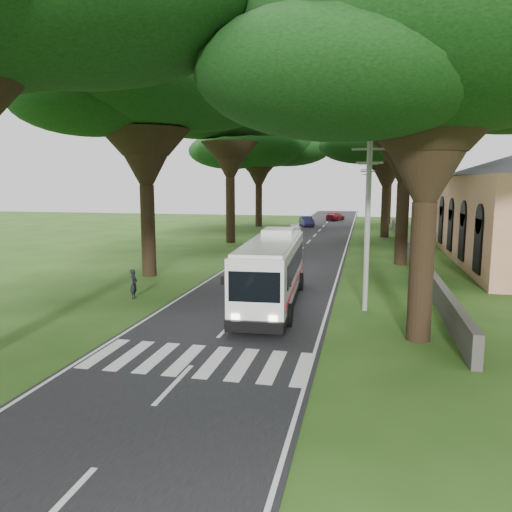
{
  "coord_description": "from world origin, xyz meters",
  "views": [
    {
      "loc": [
        5.37,
        -17.22,
        5.98
      ],
      "look_at": [
        -0.0,
        7.38,
        2.2
      ],
      "focal_mm": 35.0,
      "sensor_mm": 36.0,
      "label": 1
    }
  ],
  "objects_px": {
    "coach_bus": "(272,270)",
    "distant_car_c": "(335,216)",
    "distant_car_b": "(306,221)",
    "pole_near": "(368,221)",
    "pole_mid": "(367,203)",
    "distant_car_a": "(295,228)",
    "pole_far": "(367,196)",
    "pedestrian": "(134,284)"
  },
  "relations": [
    {
      "from": "pole_far",
      "to": "distant_car_c",
      "type": "height_order",
      "value": "pole_far"
    },
    {
      "from": "pole_far",
      "to": "pedestrian",
      "type": "relative_size",
      "value": 5.26
    },
    {
      "from": "coach_bus",
      "to": "distant_car_c",
      "type": "xyz_separation_m",
      "value": [
        -0.14,
        53.86,
        -1.08
      ]
    },
    {
      "from": "coach_bus",
      "to": "distant_car_b",
      "type": "distance_m",
      "value": 43.16
    },
    {
      "from": "pole_far",
      "to": "distant_car_c",
      "type": "bearing_deg",
      "value": 108.05
    },
    {
      "from": "distant_car_b",
      "to": "pedestrian",
      "type": "relative_size",
      "value": 2.62
    },
    {
      "from": "pole_near",
      "to": "pole_mid",
      "type": "bearing_deg",
      "value": 90.0
    },
    {
      "from": "pole_far",
      "to": "distant_car_a",
      "type": "distance_m",
      "value": 10.83
    },
    {
      "from": "coach_bus",
      "to": "distant_car_a",
      "type": "xyz_separation_m",
      "value": [
        -3.51,
        33.37,
        -1.11
      ]
    },
    {
      "from": "pole_mid",
      "to": "coach_bus",
      "type": "xyz_separation_m",
      "value": [
        -4.44,
        -19.8,
        -2.45
      ]
    },
    {
      "from": "pole_near",
      "to": "distant_car_a",
      "type": "relative_size",
      "value": 2.32
    },
    {
      "from": "distant_car_b",
      "to": "distant_car_c",
      "type": "bearing_deg",
      "value": 55.4
    },
    {
      "from": "pole_mid",
      "to": "distant_car_c",
      "type": "relative_size",
      "value": 1.87
    },
    {
      "from": "distant_car_a",
      "to": "pole_far",
      "type": "bearing_deg",
      "value": -149.04
    },
    {
      "from": "distant_car_c",
      "to": "pedestrian",
      "type": "height_order",
      "value": "pedestrian"
    },
    {
      "from": "pole_near",
      "to": "distant_car_c",
      "type": "height_order",
      "value": "pole_near"
    },
    {
      "from": "pole_near",
      "to": "distant_car_b",
      "type": "height_order",
      "value": "pole_near"
    },
    {
      "from": "pole_near",
      "to": "distant_car_a",
      "type": "distance_m",
      "value": 34.68
    },
    {
      "from": "pole_far",
      "to": "pedestrian",
      "type": "xyz_separation_m",
      "value": [
        -11.63,
        -40.02,
        -3.42
      ]
    },
    {
      "from": "coach_bus",
      "to": "distant_car_c",
      "type": "distance_m",
      "value": 53.87
    },
    {
      "from": "pole_far",
      "to": "pedestrian",
      "type": "distance_m",
      "value": 41.82
    },
    {
      "from": "pole_mid",
      "to": "distant_car_a",
      "type": "bearing_deg",
      "value": 120.37
    },
    {
      "from": "pole_mid",
      "to": "pole_far",
      "type": "relative_size",
      "value": 1.0
    },
    {
      "from": "pole_near",
      "to": "distant_car_c",
      "type": "xyz_separation_m",
      "value": [
        -4.58,
        54.05,
        -3.53
      ]
    },
    {
      "from": "distant_car_c",
      "to": "pole_mid",
      "type": "bearing_deg",
      "value": 117.29
    },
    {
      "from": "pole_mid",
      "to": "coach_bus",
      "type": "relative_size",
      "value": 0.73
    },
    {
      "from": "coach_bus",
      "to": "pedestrian",
      "type": "distance_m",
      "value": 7.26
    },
    {
      "from": "pole_mid",
      "to": "coach_bus",
      "type": "distance_m",
      "value": 20.44
    },
    {
      "from": "pole_near",
      "to": "distant_car_c",
      "type": "relative_size",
      "value": 1.87
    },
    {
      "from": "pedestrian",
      "to": "distant_car_c",
      "type": "bearing_deg",
      "value": -16.18
    },
    {
      "from": "pole_mid",
      "to": "coach_bus",
      "type": "bearing_deg",
      "value": -102.64
    },
    {
      "from": "pole_mid",
      "to": "distant_car_a",
      "type": "xyz_separation_m",
      "value": [
        -7.95,
        13.57,
        -3.56
      ]
    },
    {
      "from": "distant_car_b",
      "to": "pedestrian",
      "type": "bearing_deg",
      "value": -113.56
    },
    {
      "from": "pole_near",
      "to": "coach_bus",
      "type": "height_order",
      "value": "pole_near"
    },
    {
      "from": "distant_car_a",
      "to": "distant_car_b",
      "type": "distance_m",
      "value": 9.65
    },
    {
      "from": "distant_car_b",
      "to": "pedestrian",
      "type": "distance_m",
      "value": 43.42
    },
    {
      "from": "distant_car_a",
      "to": "distant_car_b",
      "type": "xyz_separation_m",
      "value": [
        0.23,
        9.65,
        0.07
      ]
    },
    {
      "from": "distant_car_c",
      "to": "pole_near",
      "type": "bearing_deg",
      "value": 114.47
    },
    {
      "from": "distant_car_b",
      "to": "distant_car_c",
      "type": "xyz_separation_m",
      "value": [
        3.15,
        10.83,
        -0.04
      ]
    },
    {
      "from": "pole_far",
      "to": "distant_car_c",
      "type": "distance_m",
      "value": 15.2
    },
    {
      "from": "pole_far",
      "to": "distant_car_b",
      "type": "relative_size",
      "value": 2.01
    },
    {
      "from": "pole_near",
      "to": "pole_mid",
      "type": "relative_size",
      "value": 1.0
    }
  ]
}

